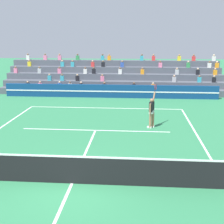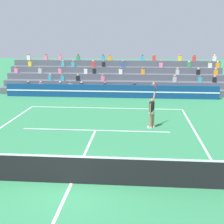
% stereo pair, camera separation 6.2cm
% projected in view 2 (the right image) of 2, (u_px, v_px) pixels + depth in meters
% --- Properties ---
extents(ground_plane, '(120.00, 120.00, 0.00)m').
position_uv_depth(ground_plane, '(71.00, 183.00, 11.19)').
color(ground_plane, '#2D7A4C').
extents(court_lines, '(11.10, 23.90, 0.01)m').
position_uv_depth(court_lines, '(71.00, 183.00, 11.19)').
color(court_lines, white).
rests_on(court_lines, ground).
extents(tennis_net, '(12.00, 0.10, 1.10)m').
position_uv_depth(tennis_net, '(71.00, 169.00, 11.06)').
color(tennis_net, '#2D6B38').
rests_on(tennis_net, ground).
extents(sponsor_banner_wall, '(18.00, 0.26, 1.10)m').
position_uv_depth(sponsor_banner_wall, '(110.00, 91.00, 26.34)').
color(sponsor_banner_wall, navy).
rests_on(sponsor_banner_wall, ground).
extents(bleacher_stand, '(20.16, 4.75, 3.38)m').
position_uv_depth(bleacher_stand, '(114.00, 79.00, 29.91)').
color(bleacher_stand, '#4C515B').
rests_on(bleacher_stand, ground).
extents(tennis_player, '(0.54, 0.98, 2.47)m').
position_uv_depth(tennis_player, '(152.00, 111.00, 17.68)').
color(tennis_player, '#9E7051').
rests_on(tennis_player, ground).
extents(tennis_ball, '(0.07, 0.07, 0.07)m').
position_uv_depth(tennis_ball, '(77.00, 159.00, 13.28)').
color(tennis_ball, '#C6DB33').
rests_on(tennis_ball, ground).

